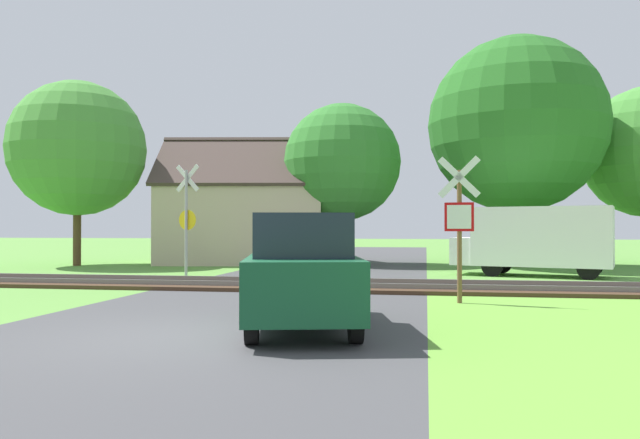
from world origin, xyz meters
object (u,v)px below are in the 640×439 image
Objects in this scene: stop_sign_near at (459,220)px; tree_left at (78,149)px; tree_center at (342,162)px; mail_truck at (536,238)px; house at (245,221)px; crossing_sign_far at (187,214)px; tree_right at (517,125)px; parked_car at (302,271)px.

tree_left is at bearing -28.26° from stop_sign_near.
tree_center is 1.32× the size of mail_truck.
house is 1.55× the size of mail_truck.
stop_sign_near is 9.74m from crossing_sign_far.
crossing_sign_far is 0.39× the size of tree_right.
crossing_sign_far is at bearing -37.02° from tree_left.
mail_truck is 12.77m from parked_car.
house is 12.35m from tree_right.
tree_right reaches higher than tree_left.
crossing_sign_far is 0.84× the size of parked_car.
stop_sign_near reaches higher than parked_car.
stop_sign_near is at bearing 177.17° from mail_truck.
tree_center is at bearing -65.46° from stop_sign_near.
tree_center reaches higher than stop_sign_near.
tree_left is 1.80× the size of parked_car.
stop_sign_near is 16.41m from house.
house is at bearing 96.79° from parked_car.
mail_truck is at bearing 52.23° from parked_car.
tree_center is at bearing 69.41° from mail_truck.
tree_left is 1.47× the size of mail_truck.
mail_truck is at bearing 28.21° from crossing_sign_far.
stop_sign_near is 4.61m from parked_car.
crossing_sign_far is at bearing -94.86° from house.
crossing_sign_far is (-8.12, 5.37, 0.27)m from stop_sign_near.
parked_car is (5.53, -9.09, -1.11)m from crossing_sign_far.
crossing_sign_far is 8.54m from house.
mail_truck is 1.23× the size of parked_car.
house is (-0.64, 8.51, -0.11)m from crossing_sign_far.
stop_sign_near is 18.59m from tree_left.
tree_right is 2.17× the size of parked_car.
tree_left is 18.07m from tree_right.
parked_car is (12.39, -14.26, -3.98)m from tree_left.
house is 1.90× the size of parked_car.
mail_truck is (11.61, -6.05, -0.66)m from house.
mail_truck is at bearing -36.70° from house.
crossing_sign_far is at bearing 119.78° from mail_truck.
tree_right is (17.92, 2.19, 0.84)m from tree_left.
tree_left is (-6.22, -3.33, 2.97)m from house.
parked_car is at bearing 171.92° from mail_truck.
tree_center reaches higher than house.
tree_left is at bearing -165.57° from tree_center.
mail_truck is (7.08, -5.49, -3.15)m from tree_center.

